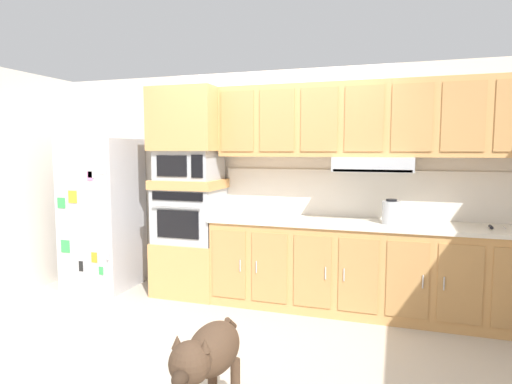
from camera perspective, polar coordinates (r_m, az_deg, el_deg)
name	(u,v)px	position (r m, az deg, el deg)	size (l,w,h in m)	color
ground_plane	(248,328)	(4.16, -1.11, -17.52)	(9.60, 9.60, 0.00)	#B2A899
back_kitchen_wall	(280,184)	(4.90, 3.13, 1.11)	(6.20, 0.12, 2.50)	beige
side_panel_left	(5,185)	(5.44, -30.20, 0.81)	(0.12, 7.10, 2.50)	beige
refrigerator	(103,213)	(5.48, -19.56, -2.62)	(0.76, 0.73, 1.76)	#ADADB2
oven_base_cabinet	(191,267)	(5.06, -8.58, -9.72)	(0.74, 0.62, 0.60)	tan
built_in_oven	(190,215)	(4.94, -8.70, -2.99)	(0.70, 0.62, 0.60)	#A8AAAF
appliance_mid_shelf	(190,184)	(4.90, -8.75, 1.06)	(0.74, 0.62, 0.10)	tan
microwave	(189,165)	(4.89, -8.80, 3.51)	(0.64, 0.54, 0.32)	#A8AAAF
appliance_upper_cabinet	(189,120)	(4.90, -8.87, 9.37)	(0.74, 0.62, 0.68)	tan
lower_cabinet_run	(361,269)	(4.53, 13.66, -9.83)	(3.05, 0.63, 0.88)	tan
countertop_slab	(362,224)	(4.43, 13.80, -4.07)	(3.09, 0.64, 0.04)	silver
backsplash_panel	(365,194)	(4.68, 14.14, -0.24)	(3.09, 0.02, 0.50)	silver
upper_cabinet_with_hood	(366,122)	(4.50, 14.29, 8.88)	(3.05, 0.48, 0.88)	tan
screwdriver	(492,227)	(4.47, 28.69, -4.07)	(0.13, 0.12, 0.03)	black
electric_kettle	(391,212)	(4.35, 17.38, -2.56)	(0.17, 0.17, 0.24)	#A8AAAF
dog	(209,355)	(2.70, -6.21, -20.59)	(0.31, 0.92, 0.66)	#473323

